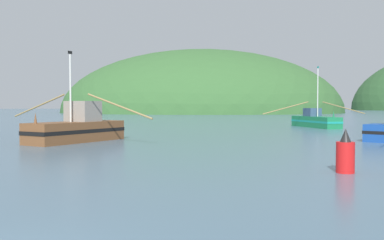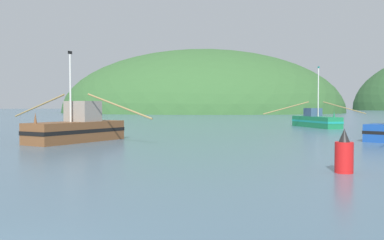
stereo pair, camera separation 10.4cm
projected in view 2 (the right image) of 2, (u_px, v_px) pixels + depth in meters
hill_far_right at (202, 112)px, 151.18m from camera, size 98.28×78.63×43.87m
fishing_boat_green at (316, 121)px, 48.75m from camera, size 12.31×8.64×6.92m
fishing_boat_brown at (77, 128)px, 29.37m from camera, size 11.68×7.72×6.18m
channel_buoy at (344, 154)px, 15.78m from camera, size 0.67×0.67×1.65m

